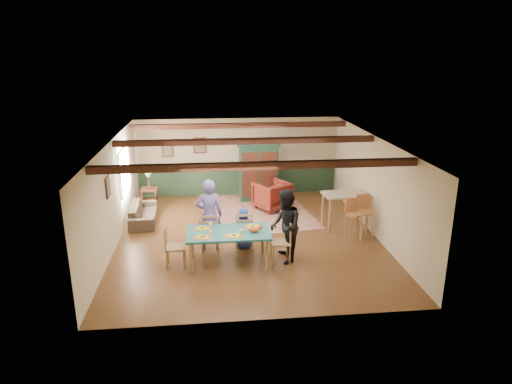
{
  "coord_description": "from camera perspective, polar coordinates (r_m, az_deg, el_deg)",
  "views": [
    {
      "loc": [
        -1.01,
        -11.53,
        4.94
      ],
      "look_at": [
        0.27,
        0.49,
        1.15
      ],
      "focal_mm": 32.0,
      "sensor_mm": 36.0,
      "label": 1
    }
  ],
  "objects": [
    {
      "name": "floor",
      "position": [
        12.59,
        -0.98,
        -5.71
      ],
      "size": [
        8.0,
        8.0,
        0.0
      ],
      "primitive_type": "plane",
      "color": "#4D2C15",
      "rests_on": "ground"
    },
    {
      "name": "table_lamp",
      "position": [
        15.04,
        -13.31,
        1.51
      ],
      "size": [
        0.34,
        0.34,
        0.59
      ],
      "primitive_type": null,
      "rotation": [
        0.0,
        0.0,
        -0.03
      ],
      "color": "#C4B87F",
      "rests_on": "end_table"
    },
    {
      "name": "ceiling",
      "position": [
        11.79,
        -1.05,
        6.44
      ],
      "size": [
        7.0,
        8.0,
        0.02
      ],
      "primitive_type": "cube",
      "color": "white",
      "rests_on": "wall_back"
    },
    {
      "name": "dining_chair_end_left",
      "position": [
        10.97,
        -10.06,
        -6.66
      ],
      "size": [
        0.48,
        0.46,
        1.04
      ],
      "primitive_type": null,
      "rotation": [
        0.0,
        0.0,
        1.57
      ],
      "color": "#9A734D",
      "rests_on": "floor"
    },
    {
      "name": "cat",
      "position": [
        10.74,
        -0.25,
        -4.61
      ],
      "size": [
        0.39,
        0.15,
        0.2
      ],
      "primitive_type": null,
      "rotation": [
        0.0,
        0.0,
        0.0
      ],
      "color": "orange",
      "rests_on": "dining_table"
    },
    {
      "name": "dining_chair_far_left",
      "position": [
        11.67,
        -5.8,
        -4.97
      ],
      "size": [
        0.46,
        0.48,
        1.04
      ],
      "primitive_type": null,
      "rotation": [
        0.0,
        0.0,
        3.14
      ],
      "color": "#9A734D",
      "rests_on": "floor"
    },
    {
      "name": "window_left",
      "position": [
        13.88,
        -16.09,
        2.57
      ],
      "size": [
        0.06,
        1.6,
        1.3
      ],
      "primitive_type": null,
      "color": "white",
      "rests_on": "wall_left"
    },
    {
      "name": "wall_right",
      "position": [
        12.89,
        14.67,
        0.65
      ],
      "size": [
        0.02,
        8.0,
        2.7
      ],
      "primitive_type": "cube",
      "color": "beige",
      "rests_on": "floor"
    },
    {
      "name": "counter_table",
      "position": [
        13.29,
        11.03,
        -2.33
      ],
      "size": [
        1.33,
        0.86,
        1.06
      ],
      "primitive_type": null,
      "rotation": [
        0.0,
        0.0,
        0.09
      ],
      "color": "beige",
      "rests_on": "floor"
    },
    {
      "name": "dining_chair_end_right",
      "position": [
        11.07,
        3.08,
        -6.17
      ],
      "size": [
        0.48,
        0.46,
        1.04
      ],
      "primitive_type": null,
      "rotation": [
        0.0,
        0.0,
        -1.57
      ],
      "color": "#9A734D",
      "rests_on": "floor"
    },
    {
      "name": "dining_chair_far_right",
      "position": [
        11.7,
        -1.51,
        -4.82
      ],
      "size": [
        0.46,
        0.48,
        1.04
      ],
      "primitive_type": null,
      "rotation": [
        0.0,
        0.0,
        3.14
      ],
      "color": "#9A734D",
      "rests_on": "floor"
    },
    {
      "name": "area_rug",
      "position": [
        14.55,
        -0.11,
        -2.43
      ],
      "size": [
        3.71,
        4.24,
        0.01
      ],
      "primitive_type": "cube",
      "rotation": [
        0.0,
        0.0,
        0.13
      ],
      "color": "tan",
      "rests_on": "floor"
    },
    {
      "name": "picture_left_wall",
      "position": [
        11.65,
        -18.0,
        0.63
      ],
      "size": [
        0.04,
        0.42,
        0.52
      ],
      "primitive_type": null,
      "color": "gray",
      "rests_on": "wall_left"
    },
    {
      "name": "place_setting_far_left",
      "position": [
        11.06,
        -6.68,
        -4.31
      ],
      "size": [
        0.44,
        0.33,
        0.11
      ],
      "primitive_type": null,
      "rotation": [
        0.0,
        0.0,
        0.0
      ],
      "color": "yellow",
      "rests_on": "dining_table"
    },
    {
      "name": "person_man",
      "position": [
        11.59,
        -5.87,
        -2.88
      ],
      "size": [
        0.69,
        0.45,
        1.88
      ],
      "primitive_type": "imported",
      "rotation": [
        0.0,
        0.0,
        3.14
      ],
      "color": "slate",
      "rests_on": "floor"
    },
    {
      "name": "sofa",
      "position": [
        14.05,
        -13.91,
        -2.54
      ],
      "size": [
        0.8,
        1.88,
        0.54
      ],
      "primitive_type": "imported",
      "rotation": [
        0.0,
        0.0,
        1.61
      ],
      "color": "#392D24",
      "rests_on": "floor"
    },
    {
      "name": "ceiling_beam_front",
      "position": [
        9.58,
        0.17,
        3.31
      ],
      "size": [
        6.95,
        0.16,
        0.16
      ],
      "primitive_type": "cube",
      "color": "black",
      "rests_on": "ceiling"
    },
    {
      "name": "person_woman",
      "position": [
        10.94,
        3.68,
        -4.31
      ],
      "size": [
        0.68,
        0.88,
        1.8
      ],
      "primitive_type": "imported",
      "rotation": [
        0.0,
        0.0,
        -1.57
      ],
      "color": "black",
      "rests_on": "floor"
    },
    {
      "name": "place_setting_far_right",
      "position": [
        11.11,
        -0.46,
        -4.09
      ],
      "size": [
        0.44,
        0.33,
        0.11
      ],
      "primitive_type": null,
      "rotation": [
        0.0,
        0.0,
        0.0
      ],
      "color": "yellow",
      "rests_on": "dining_table"
    },
    {
      "name": "armchair",
      "position": [
        14.65,
        2.05,
        -0.44
      ],
      "size": [
        1.34,
        1.35,
        0.91
      ],
      "primitive_type": "imported",
      "rotation": [
        0.0,
        0.0,
        -2.61
      ],
      "color": "#420F0D",
      "rests_on": "floor"
    },
    {
      "name": "picture_back_a",
      "position": [
        15.82,
        -7.03,
        5.82
      ],
      "size": [
        0.45,
        0.04,
        0.55
      ],
      "primitive_type": null,
      "color": "gray",
      "rests_on": "wall_back"
    },
    {
      "name": "bar_stool_right",
      "position": [
        12.68,
        13.47,
        -3.1
      ],
      "size": [
        0.48,
        0.52,
        1.21
      ],
      "primitive_type": null,
      "rotation": [
        0.0,
        0.0,
        0.11
      ],
      "color": "#BB7848",
      "rests_on": "floor"
    },
    {
      "name": "place_setting_near_center",
      "position": [
        10.57,
        -2.82,
        -5.27
      ],
      "size": [
        0.44,
        0.33,
        0.11
      ],
      "primitive_type": null,
      "rotation": [
        0.0,
        0.0,
        0.0
      ],
      "color": "yellow",
      "rests_on": "dining_table"
    },
    {
      "name": "ceiling_beam_back",
      "position": [
        14.75,
        -2.08,
        8.3
      ],
      "size": [
        6.95,
        0.16,
        0.16
      ],
      "primitive_type": "cube",
      "color": "black",
      "rests_on": "ceiling"
    },
    {
      "name": "wall_left",
      "position": [
        12.33,
        -17.43,
        -0.35
      ],
      "size": [
        0.02,
        8.0,
        2.7
      ],
      "primitive_type": "cube",
      "color": "beige",
      "rests_on": "floor"
    },
    {
      "name": "wall_back",
      "position": [
        15.98,
        -2.29,
        4.4
      ],
      "size": [
        7.0,
        0.02,
        2.7
      ],
      "primitive_type": "cube",
      "color": "beige",
      "rests_on": "floor"
    },
    {
      "name": "place_setting_near_left",
      "position": [
        10.55,
        -6.68,
        -5.4
      ],
      "size": [
        0.44,
        0.33,
        0.11
      ],
      "primitive_type": null,
      "rotation": [
        0.0,
        0.0,
        0.0
      ],
      "color": "yellow",
      "rests_on": "dining_table"
    },
    {
      "name": "dining_table",
      "position": [
        11.0,
        -3.44,
        -6.97
      ],
      "size": [
        1.97,
        1.1,
        0.82
      ],
      "primitive_type": null,
      "rotation": [
        0.0,
        0.0,
        0.0
      ],
      "color": "#1F6260",
      "rests_on": "floor"
    },
    {
      "name": "person_child",
      "position": [
        11.77,
        -1.55,
        -4.52
      ],
      "size": [
        0.54,
        0.35,
        1.1
      ],
      "primitive_type": "imported",
      "rotation": [
        0.0,
        0.0,
        3.14
      ],
      "color": "#273A9C",
      "rests_on": "floor"
    },
    {
      "name": "ceiling_beam_mid",
      "position": [
        12.2,
        -1.21,
        6.38
      ],
      "size": [
        6.95,
        0.16,
        0.16
      ],
      "primitive_type": "cube",
      "color": "black",
      "rests_on": "ceiling"
    },
    {
      "name": "end_table",
      "position": [
        15.21,
        -13.15,
        -0.74
      ],
      "size": [
        0.54,
        0.54,
        0.65
      ],
      "primitive_type": null,
      "rotation": [
        0.0,
        0.0,
        0.03
      ],
      "color": "black",
      "rests_on": "floor"
    },
    {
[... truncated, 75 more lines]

